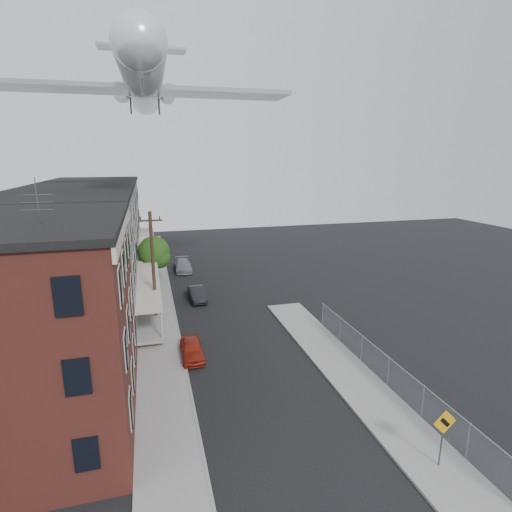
% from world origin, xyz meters
% --- Properties ---
extents(ground, '(120.00, 120.00, 0.00)m').
position_xyz_m(ground, '(0.00, 0.00, 0.00)').
color(ground, black).
rests_on(ground, ground).
extents(sidewalk_left, '(3.00, 62.00, 0.12)m').
position_xyz_m(sidewalk_left, '(-5.50, 24.00, 0.06)').
color(sidewalk_left, gray).
rests_on(sidewalk_left, ground).
extents(sidewalk_right, '(3.00, 26.00, 0.12)m').
position_xyz_m(sidewalk_right, '(5.50, 6.00, 0.06)').
color(sidewalk_right, gray).
rests_on(sidewalk_right, ground).
extents(curb_left, '(0.15, 62.00, 0.14)m').
position_xyz_m(curb_left, '(-4.05, 24.00, 0.07)').
color(curb_left, gray).
rests_on(curb_left, ground).
extents(curb_right, '(0.15, 26.00, 0.14)m').
position_xyz_m(curb_right, '(4.05, 6.00, 0.07)').
color(curb_right, gray).
rests_on(curb_right, ground).
extents(corner_building, '(10.31, 12.30, 12.15)m').
position_xyz_m(corner_building, '(-12.00, 7.00, 5.16)').
color(corner_building, '#361311').
rests_on(corner_building, ground).
extents(row_house_a, '(11.98, 7.00, 10.30)m').
position_xyz_m(row_house_a, '(-11.96, 16.50, 5.13)').
color(row_house_a, '#5F5F5D').
rests_on(row_house_a, ground).
extents(row_house_b, '(11.98, 7.00, 10.30)m').
position_xyz_m(row_house_b, '(-11.96, 23.50, 5.13)').
color(row_house_b, gray).
rests_on(row_house_b, ground).
extents(row_house_c, '(11.98, 7.00, 10.30)m').
position_xyz_m(row_house_c, '(-11.96, 30.50, 5.13)').
color(row_house_c, '#5F5F5D').
rests_on(row_house_c, ground).
extents(row_house_d, '(11.98, 7.00, 10.30)m').
position_xyz_m(row_house_d, '(-11.96, 37.50, 5.13)').
color(row_house_d, gray).
rests_on(row_house_d, ground).
extents(row_house_e, '(11.98, 7.00, 10.30)m').
position_xyz_m(row_house_e, '(-11.96, 44.50, 5.13)').
color(row_house_e, '#5F5F5D').
rests_on(row_house_e, ground).
extents(chainlink_fence, '(0.06, 18.06, 1.90)m').
position_xyz_m(chainlink_fence, '(7.00, 5.00, 1.00)').
color(chainlink_fence, gray).
rests_on(chainlink_fence, ground).
extents(warning_sign, '(1.10, 0.11, 2.80)m').
position_xyz_m(warning_sign, '(5.60, -1.03, 1.88)').
color(warning_sign, '#515156').
rests_on(warning_sign, ground).
extents(utility_pole, '(1.80, 0.26, 9.00)m').
position_xyz_m(utility_pole, '(-5.60, 18.00, 4.67)').
color(utility_pole, black).
rests_on(utility_pole, ground).
extents(street_tree, '(3.22, 3.20, 5.20)m').
position_xyz_m(street_tree, '(-5.27, 27.92, 3.45)').
color(street_tree, black).
rests_on(street_tree, ground).
extents(car_near, '(1.50, 3.63, 1.23)m').
position_xyz_m(car_near, '(-3.49, 11.55, 0.62)').
color(car_near, maroon).
rests_on(car_near, ground).
extents(car_mid, '(1.51, 3.86, 1.25)m').
position_xyz_m(car_mid, '(-1.80, 22.45, 0.63)').
color(car_mid, black).
rests_on(car_mid, ground).
extents(car_far, '(1.93, 4.58, 1.32)m').
position_xyz_m(car_far, '(-2.13, 32.88, 0.66)').
color(car_far, gray).
rests_on(car_far, ground).
extents(airplane, '(25.84, 29.50, 8.59)m').
position_xyz_m(airplane, '(-5.37, 27.95, 19.74)').
color(airplane, silver).
rests_on(airplane, ground).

